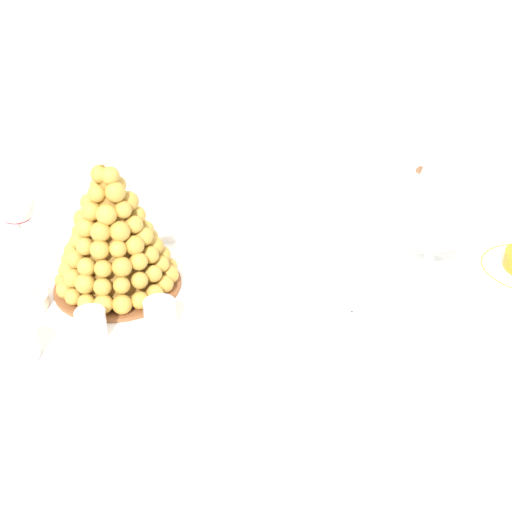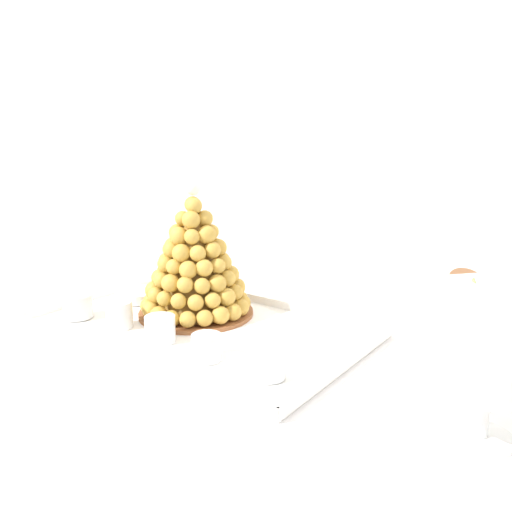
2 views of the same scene
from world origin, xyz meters
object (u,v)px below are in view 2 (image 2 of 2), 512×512
at_px(dessert_cup_mid_right, 207,348).
at_px(croquembouche, 195,263).
at_px(dessert_cup_left, 78,307).
at_px(macaron_goblet, 490,336).
at_px(serving_tray, 199,328).
at_px(creme_brulee_ramekin, 137,295).
at_px(dessert_cup_right, 270,363).
at_px(wine_glass, 201,242).
at_px(dessert_cup_centre, 160,330).
at_px(dessert_cup_mid_left, 119,316).

bearing_deg(dessert_cup_mid_right, croquembouche, 136.81).
bearing_deg(dessert_cup_mid_right, dessert_cup_left, 179.83).
bearing_deg(macaron_goblet, serving_tray, 172.54).
relative_size(creme_brulee_ramekin, macaron_goblet, 0.43).
bearing_deg(dessert_cup_right, wine_glass, 142.31).
xyz_separation_m(dessert_cup_mid_right, creme_brulee_ramekin, (-0.36, 0.16, -0.01)).
distance_m(dessert_cup_centre, macaron_goblet, 0.59).
height_order(dessert_cup_centre, creme_brulee_ramekin, dessert_cup_centre).
distance_m(dessert_cup_mid_left, macaron_goblet, 0.70).
bearing_deg(serving_tray, creme_brulee_ramekin, 168.64).
distance_m(dessert_cup_mid_left, creme_brulee_ramekin, 0.18).
relative_size(croquembouche, wine_glass, 1.87).
relative_size(serving_tray, croquembouche, 2.29).
xyz_separation_m(dessert_cup_mid_left, wine_glass, (-0.09, 0.36, 0.08)).
bearing_deg(dessert_cup_right, creme_brulee_ramekin, 162.81).
xyz_separation_m(dessert_cup_mid_left, dessert_cup_mid_right, (0.24, -0.01, -0.00)).
bearing_deg(dessert_cup_left, creme_brulee_ramekin, 86.19).
relative_size(dessert_cup_right, macaron_goblet, 0.24).
bearing_deg(macaron_goblet, croquembouche, 168.37).
relative_size(dessert_cup_mid_right, macaron_goblet, 0.23).
bearing_deg(croquembouche, dessert_cup_right, -27.29).
xyz_separation_m(dessert_cup_left, wine_glass, (0.03, 0.37, 0.08)).
bearing_deg(dessert_cup_mid_left, dessert_cup_left, -174.78).
distance_m(croquembouche, macaron_goblet, 0.64).
bearing_deg(dessert_cup_left, serving_tray, 23.54).
xyz_separation_m(dessert_cup_mid_right, wine_glass, (-0.34, 0.37, 0.08)).
distance_m(serving_tray, dessert_cup_centre, 0.10).
relative_size(macaron_goblet, wine_glass, 1.49).
xyz_separation_m(serving_tray, creme_brulee_ramekin, (-0.24, 0.05, 0.01)).
relative_size(dessert_cup_left, dessert_cup_right, 1.13).
xyz_separation_m(dessert_cup_centre, dessert_cup_mid_right, (0.12, -0.01, -0.00)).
height_order(dessert_cup_left, dessert_cup_mid_left, dessert_cup_mid_left).
distance_m(serving_tray, dessert_cup_mid_right, 0.16).
distance_m(serving_tray, dessert_cup_right, 0.27).
xyz_separation_m(croquembouche, dessert_cup_mid_right, (0.17, -0.16, -0.09)).
distance_m(dessert_cup_left, macaron_goblet, 0.82).
bearing_deg(dessert_cup_mid_right, dessert_cup_right, 3.06).
xyz_separation_m(croquembouche, dessert_cup_centre, (0.05, -0.15, -0.09)).
distance_m(dessert_cup_mid_right, wine_glass, 0.51).
height_order(croquembouche, dessert_cup_mid_right, croquembouche).
relative_size(dessert_cup_mid_left, wine_glass, 0.35).
xyz_separation_m(macaron_goblet, wine_glass, (-0.79, 0.33, -0.03)).
distance_m(croquembouche, dessert_cup_left, 0.27).
height_order(serving_tray, dessert_cup_left, dessert_cup_left).
relative_size(serving_tray, wine_glass, 4.28).
distance_m(dessert_cup_mid_left, dessert_cup_right, 0.37).
relative_size(croquembouche, macaron_goblet, 1.25).
xyz_separation_m(dessert_cup_mid_right, macaron_goblet, (0.45, 0.03, 0.12)).
bearing_deg(dessert_cup_mid_left, dessert_cup_centre, -1.80).
relative_size(dessert_cup_right, creme_brulee_ramekin, 0.56).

